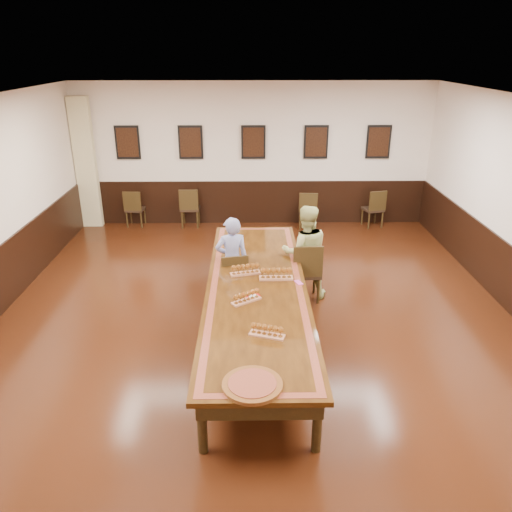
{
  "coord_description": "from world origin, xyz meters",
  "views": [
    {
      "loc": [
        -0.09,
        -6.29,
        3.84
      ],
      "look_at": [
        0.0,
        0.5,
        1.0
      ],
      "focal_mm": 35.0,
      "sensor_mm": 36.0,
      "label": 1
    }
  ],
  "objects_px": {
    "spare_chair_a": "(135,208)",
    "carved_platter": "(252,385)",
    "spare_chair_b": "(190,207)",
    "spare_chair_d": "(373,208)",
    "person_man": "(232,260)",
    "person_woman": "(305,252)",
    "chair_man": "(233,278)",
    "chair_woman": "(305,271)",
    "spare_chair_c": "(308,209)",
    "conference_table": "(256,295)"
  },
  "relations": [
    {
      "from": "spare_chair_a",
      "to": "carved_platter",
      "type": "height_order",
      "value": "spare_chair_a"
    },
    {
      "from": "spare_chair_a",
      "to": "spare_chair_b",
      "type": "bearing_deg",
      "value": -177.96
    },
    {
      "from": "spare_chair_d",
      "to": "person_man",
      "type": "bearing_deg",
      "value": 35.09
    },
    {
      "from": "spare_chair_d",
      "to": "person_woman",
      "type": "bearing_deg",
      "value": 46.41
    },
    {
      "from": "chair_man",
      "to": "person_woman",
      "type": "bearing_deg",
      "value": -178.02
    },
    {
      "from": "spare_chair_a",
      "to": "person_woman",
      "type": "xyz_separation_m",
      "value": [
        3.54,
        -3.62,
        0.35
      ]
    },
    {
      "from": "chair_woman",
      "to": "spare_chair_c",
      "type": "relative_size",
      "value": 1.16
    },
    {
      "from": "spare_chair_c",
      "to": "conference_table",
      "type": "distance_m",
      "value": 4.77
    },
    {
      "from": "spare_chair_a",
      "to": "person_woman",
      "type": "distance_m",
      "value": 5.08
    },
    {
      "from": "spare_chair_b",
      "to": "spare_chair_d",
      "type": "height_order",
      "value": "spare_chair_b"
    },
    {
      "from": "spare_chair_c",
      "to": "person_man",
      "type": "bearing_deg",
      "value": 70.18
    },
    {
      "from": "chair_woman",
      "to": "person_man",
      "type": "xyz_separation_m",
      "value": [
        -1.19,
        -0.07,
        0.22
      ]
    },
    {
      "from": "spare_chair_b",
      "to": "person_man",
      "type": "distance_m",
      "value": 3.92
    },
    {
      "from": "chair_woman",
      "to": "carved_platter",
      "type": "bearing_deg",
      "value": 72.32
    },
    {
      "from": "spare_chair_b",
      "to": "person_man",
      "type": "xyz_separation_m",
      "value": [
        1.09,
        -3.76,
        0.26
      ]
    },
    {
      "from": "conference_table",
      "to": "person_woman",
      "type": "bearing_deg",
      "value": 55.6
    },
    {
      "from": "spare_chair_c",
      "to": "person_woman",
      "type": "xyz_separation_m",
      "value": [
        -0.43,
        -3.42,
        0.35
      ]
    },
    {
      "from": "spare_chair_a",
      "to": "person_woman",
      "type": "bearing_deg",
      "value": 137.88
    },
    {
      "from": "spare_chair_b",
      "to": "spare_chair_c",
      "type": "xyz_separation_m",
      "value": [
        2.7,
        -0.16,
        -0.02
      ]
    },
    {
      "from": "spare_chair_d",
      "to": "carved_platter",
      "type": "bearing_deg",
      "value": 53.29
    },
    {
      "from": "spare_chair_b",
      "to": "person_woman",
      "type": "height_order",
      "value": "person_woman"
    },
    {
      "from": "spare_chair_c",
      "to": "person_man",
      "type": "relative_size",
      "value": 0.6
    },
    {
      "from": "spare_chair_b",
      "to": "spare_chair_d",
      "type": "relative_size",
      "value": 1.04
    },
    {
      "from": "spare_chair_a",
      "to": "person_man",
      "type": "xyz_separation_m",
      "value": [
        2.36,
        -3.79,
        0.29
      ]
    },
    {
      "from": "spare_chair_a",
      "to": "chair_woman",
      "type": "bearing_deg",
      "value": 137.1
    },
    {
      "from": "chair_man",
      "to": "person_woman",
      "type": "relative_size",
      "value": 0.57
    },
    {
      "from": "chair_man",
      "to": "conference_table",
      "type": "xyz_separation_m",
      "value": [
        0.36,
        -0.91,
        0.16
      ]
    },
    {
      "from": "spare_chair_c",
      "to": "person_woman",
      "type": "distance_m",
      "value": 3.47
    },
    {
      "from": "spare_chair_c",
      "to": "spare_chair_d",
      "type": "height_order",
      "value": "spare_chair_d"
    },
    {
      "from": "spare_chair_d",
      "to": "conference_table",
      "type": "bearing_deg",
      "value": 45.01
    },
    {
      "from": "chair_woman",
      "to": "spare_chair_b",
      "type": "relative_size",
      "value": 1.1
    },
    {
      "from": "person_woman",
      "to": "carved_platter",
      "type": "height_order",
      "value": "person_woman"
    },
    {
      "from": "chair_man",
      "to": "person_man",
      "type": "xyz_separation_m",
      "value": [
        -0.02,
        0.09,
        0.27
      ]
    },
    {
      "from": "spare_chair_d",
      "to": "person_woman",
      "type": "distance_m",
      "value": 4.03
    },
    {
      "from": "spare_chair_b",
      "to": "carved_platter",
      "type": "height_order",
      "value": "spare_chair_b"
    },
    {
      "from": "chair_woman",
      "to": "person_man",
      "type": "relative_size",
      "value": 0.7
    },
    {
      "from": "person_man",
      "to": "conference_table",
      "type": "height_order",
      "value": "person_man"
    },
    {
      "from": "chair_man",
      "to": "person_man",
      "type": "bearing_deg",
      "value": -90.0
    },
    {
      "from": "person_man",
      "to": "carved_platter",
      "type": "height_order",
      "value": "person_man"
    },
    {
      "from": "chair_woman",
      "to": "spare_chair_a",
      "type": "distance_m",
      "value": 5.14
    },
    {
      "from": "spare_chair_a",
      "to": "person_man",
      "type": "relative_size",
      "value": 0.6
    },
    {
      "from": "spare_chair_d",
      "to": "spare_chair_c",
      "type": "bearing_deg",
      "value": -11.41
    },
    {
      "from": "chair_man",
      "to": "carved_platter",
      "type": "distance_m",
      "value": 3.19
    },
    {
      "from": "spare_chair_b",
      "to": "carved_platter",
      "type": "distance_m",
      "value": 7.15
    },
    {
      "from": "spare_chair_d",
      "to": "person_man",
      "type": "relative_size",
      "value": 0.61
    },
    {
      "from": "chair_man",
      "to": "spare_chair_c",
      "type": "bearing_deg",
      "value": -124.27
    },
    {
      "from": "carved_platter",
      "to": "chair_man",
      "type": "bearing_deg",
      "value": 95.16
    },
    {
      "from": "person_man",
      "to": "spare_chair_b",
      "type": "bearing_deg",
      "value": -84.76
    },
    {
      "from": "spare_chair_c",
      "to": "person_woman",
      "type": "relative_size",
      "value": 0.55
    },
    {
      "from": "chair_woman",
      "to": "spare_chair_b",
      "type": "xyz_separation_m",
      "value": [
        -2.27,
        3.69,
        -0.04
      ]
    }
  ]
}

